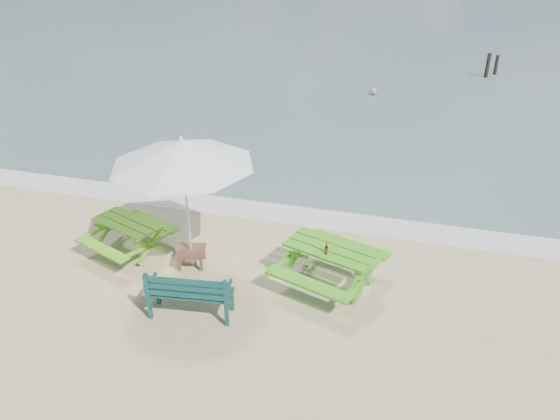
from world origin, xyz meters
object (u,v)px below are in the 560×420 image
(swimmer, at_px, (372,107))
(picnic_table_right, at_px, (330,266))
(park_bench, at_px, (191,301))
(picnic_table_left, at_px, (129,237))
(patio_umbrella, at_px, (182,153))
(beer_bottle, at_px, (326,250))
(side_table, at_px, (192,257))

(swimmer, bearing_deg, picnic_table_right, -87.12)
(picnic_table_right, distance_m, park_bench, 2.60)
(picnic_table_left, xyz_separation_m, swimmer, (3.53, 12.44, -0.81))
(park_bench, height_order, patio_umbrella, patio_umbrella)
(picnic_table_right, xyz_separation_m, park_bench, (-2.12, -1.51, -0.11))
(park_bench, xyz_separation_m, beer_bottle, (2.08, 1.29, 0.59))
(picnic_table_left, relative_size, swimmer, 1.28)
(picnic_table_left, height_order, swimmer, picnic_table_left)
(picnic_table_left, xyz_separation_m, picnic_table_right, (4.15, -0.04, 0.05))
(park_bench, height_order, beer_bottle, beer_bottle)
(beer_bottle, bearing_deg, picnic_table_right, 78.95)
(picnic_table_left, distance_m, picnic_table_right, 4.15)
(swimmer, bearing_deg, park_bench, -96.09)
(swimmer, bearing_deg, beer_bottle, -87.35)
(picnic_table_right, relative_size, side_table, 3.49)
(beer_bottle, relative_size, swimmer, 0.15)
(patio_umbrella, relative_size, swimmer, 2.08)
(side_table, bearing_deg, beer_bottle, -2.42)
(patio_umbrella, bearing_deg, picnic_table_left, 174.64)
(patio_umbrella, xyz_separation_m, swimmer, (2.10, 12.58, -2.87))
(side_table, xyz_separation_m, beer_bottle, (2.69, -0.11, 0.68))
(side_table, height_order, beer_bottle, beer_bottle)
(picnic_table_left, bearing_deg, beer_bottle, -3.44)
(park_bench, relative_size, beer_bottle, 6.42)
(park_bench, height_order, side_table, park_bench)
(picnic_table_left, height_order, beer_bottle, beer_bottle)
(picnic_table_left, relative_size, park_bench, 1.34)
(picnic_table_left, height_order, patio_umbrella, patio_umbrella)
(park_bench, bearing_deg, picnic_table_left, 142.82)
(beer_bottle, bearing_deg, patio_umbrella, 177.58)
(patio_umbrella, bearing_deg, swimmer, 80.52)
(patio_umbrella, height_order, swimmer, patio_umbrella)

